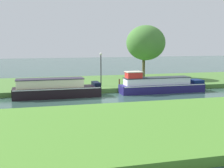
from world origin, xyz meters
name	(u,v)px	position (x,y,z in m)	size (l,w,h in m)	color
ground_plane	(104,98)	(0.00, 0.00, 0.00)	(120.00, 120.00, 0.00)	#304F46
riverbank_far	(88,83)	(0.00, 7.00, 0.20)	(72.00, 10.00, 0.40)	#4A7733
riverbank_near	(146,126)	(0.00, -9.00, 0.20)	(72.00, 10.00, 0.40)	#4B832C
navy_barge	(160,85)	(5.29, 1.20, 0.65)	(7.51, 1.58, 1.90)	navy
black_narrowboat	(56,89)	(-3.66, 1.20, 0.67)	(6.83, 1.80, 1.52)	black
willow_tree_left	(146,43)	(6.75, 8.50, 4.24)	(4.28, 4.15, 5.76)	brown
lamp_post	(101,65)	(0.62, 3.75, 2.29)	(0.24, 0.24, 3.01)	#333338
mooring_post_near	(119,83)	(1.95, 2.39, 0.77)	(0.12, 0.12, 0.73)	#4F3022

